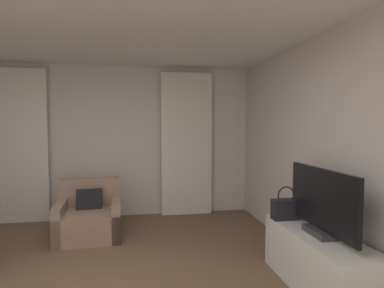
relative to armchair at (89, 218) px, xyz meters
name	(u,v)px	position (x,y,z in m)	size (l,w,h in m)	color
wall_window	(107,142)	(0.18, 1.01, 1.04)	(5.12, 0.06, 2.60)	silver
wall_right	(358,157)	(2.71, -2.02, 1.04)	(0.06, 6.12, 2.60)	silver
curtain_left_panel	(19,146)	(-1.20, 0.88, 0.99)	(0.90, 0.06, 2.50)	silver
curtain_right_panel	(187,144)	(1.55, 0.88, 0.99)	(0.90, 0.06, 2.50)	silver
armchair	(89,218)	(0.00, 0.00, 0.00)	(0.92, 0.90, 0.79)	#997A66
tv_console	(318,262)	(2.39, -1.93, 0.02)	(0.49, 1.38, 0.56)	white
tv_flatscreen	(322,204)	(2.39, -1.96, 0.60)	(0.20, 1.06, 0.63)	#333338
handbag_primary	(286,208)	(2.29, -1.44, 0.42)	(0.30, 0.14, 0.37)	black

